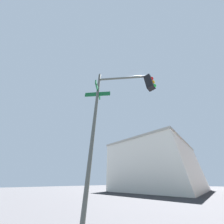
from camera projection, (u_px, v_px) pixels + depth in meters
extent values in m
cylinder|color=#474C47|center=(94.00, 127.00, 3.42)|extent=(0.12, 0.12, 5.97)
cylinder|color=#474C47|center=(123.00, 78.00, 4.83)|extent=(1.87, 1.51, 0.09)
cube|color=black|center=(149.00, 83.00, 4.49)|extent=(0.28, 0.28, 0.80)
sphere|color=red|center=(151.00, 79.00, 4.63)|extent=(0.18, 0.18, 0.18)
sphere|color=orange|center=(153.00, 82.00, 4.48)|extent=(0.18, 0.18, 0.18)
sphere|color=green|center=(154.00, 86.00, 4.34)|extent=(0.18, 0.18, 0.18)
cube|color=#0F5128|center=(98.00, 94.00, 4.33)|extent=(0.89, 0.72, 0.20)
cube|color=#0F5128|center=(98.00, 91.00, 4.46)|extent=(0.65, 0.81, 0.20)
cube|color=silver|center=(157.00, 168.00, 23.19)|extent=(14.36, 18.80, 8.50)
cube|color=#9D998E|center=(153.00, 148.00, 25.75)|extent=(14.66, 19.10, 0.40)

